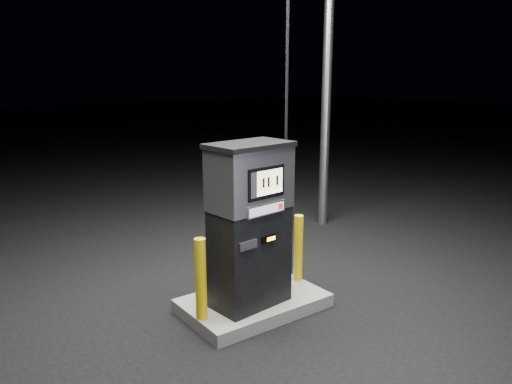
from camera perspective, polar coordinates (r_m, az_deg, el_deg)
ground at (r=5.94m, az=-0.30°, el=-13.21°), size 80.00×80.00×0.00m
pump_island at (r=5.91m, az=-0.30°, el=-12.56°), size 1.60×1.00×0.15m
fuel_dispenser at (r=5.40m, az=-0.67°, el=-3.64°), size 1.02×0.63×3.76m
bollard_left at (r=5.26m, az=-6.33°, el=-9.88°), size 0.14×0.14×0.88m
bollard_right at (r=6.20m, az=4.86°, el=-6.39°), size 0.13×0.13×0.83m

